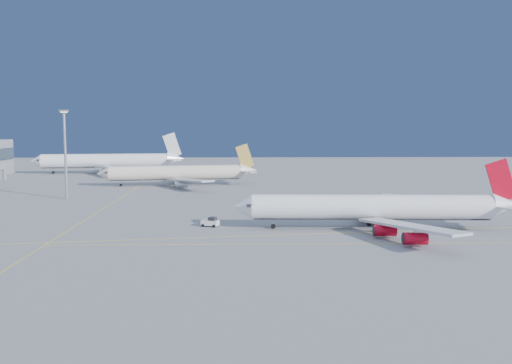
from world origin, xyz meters
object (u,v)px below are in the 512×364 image
airliner_virgin (377,208)px  light_mast (65,147)px  airliner_third (109,161)px  pushback_tug (211,222)px  airliner_etihad (179,173)px

airliner_virgin → light_mast: size_ratio=2.33×
light_mast → airliner_virgin: bearing=-31.7°
airliner_virgin → light_mast: 95.22m
airliner_third → pushback_tug: size_ratio=16.38×
airliner_third → airliner_etihad: bearing=-60.5°
airliner_third → light_mast: size_ratio=2.58×
airliner_etihad → light_mast: size_ratio=2.18×
airliner_virgin → light_mast: (-80.49, 49.69, 10.90)m
airliner_virgin → airliner_etihad: size_ratio=1.07×
airliner_virgin → airliner_third: 161.82m
airliner_virgin → light_mast: bearing=150.7°
airliner_etihad → pushback_tug: bearing=-86.8°
light_mast → pushback_tug: bearing=-45.7°
airliner_third → light_mast: bearing=-91.6°
airliner_third → pushback_tug: 142.35m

